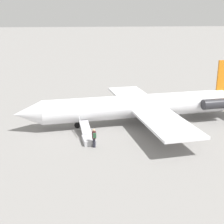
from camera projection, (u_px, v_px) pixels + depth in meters
name	position (u px, v px, depth m)	size (l,w,h in m)	color
ground_plane	(137.00, 123.00, 34.27)	(600.00, 600.00, 0.00)	gray
airplane_main	(145.00, 105.00, 33.88)	(26.43, 19.85, 6.58)	silver
boarding_stairs	(88.00, 137.00, 29.25)	(1.40, 4.09, 1.66)	#B2B2B7
passenger	(94.00, 137.00, 27.72)	(0.36, 0.55, 1.74)	#23232D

